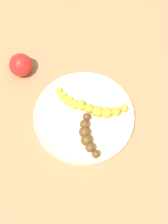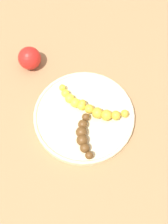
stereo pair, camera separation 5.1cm
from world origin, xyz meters
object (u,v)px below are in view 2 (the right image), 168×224
object	(u,v)px
fruit_bowl	(84,116)
banana_spotted	(102,112)
banana_yellow	(73,100)
banana_overripe	(83,136)
apple_red	(30,58)

from	to	relation	value
fruit_bowl	banana_spotted	distance (m)	0.06
banana_spotted	fruit_bowl	bearing A→B (deg)	-75.13
fruit_bowl	banana_yellow	size ratio (longest dim) A/B	2.49
fruit_bowl	banana_yellow	distance (m)	0.06
banana_overripe	banana_spotted	bearing A→B (deg)	-131.84
banana_overripe	banana_yellow	size ratio (longest dim) A/B	1.02
banana_spotted	apple_red	world-z (taller)	apple_red
banana_spotted	apple_red	size ratio (longest dim) A/B	2.02
fruit_bowl	banana_overripe	bearing A→B (deg)	22.78
banana_overripe	banana_yellow	xyz separation A→B (m)	(-0.09, -0.07, -0.00)
banana_spotted	apple_red	distance (m)	0.29
banana_spotted	banana_yellow	bearing A→B (deg)	-101.52
banana_overripe	banana_spotted	size ratio (longest dim) A/B	0.83
fruit_bowl	banana_yellow	world-z (taller)	banana_yellow
banana_spotted	banana_overripe	bearing A→B (deg)	-21.99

